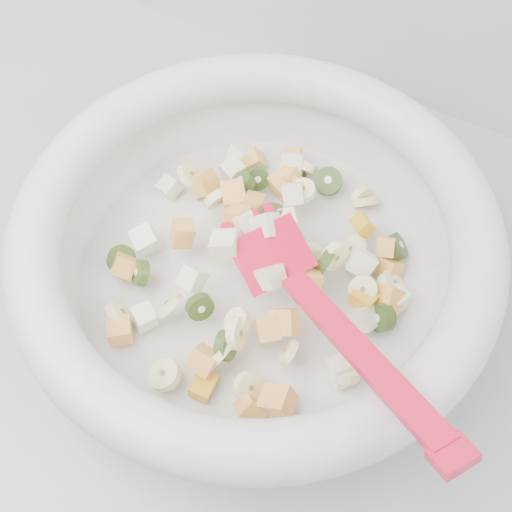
% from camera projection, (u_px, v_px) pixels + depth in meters
% --- Properties ---
extents(counter, '(2.00, 0.60, 0.90)m').
position_uv_depth(counter, '(290.00, 434.00, 0.98)').
color(counter, '#A3A4A9').
rests_on(counter, ground).
extents(mixing_bowl, '(0.42, 0.41, 0.15)m').
position_uv_depth(mixing_bowl, '(256.00, 247.00, 0.55)').
color(mixing_bowl, white).
rests_on(mixing_bowl, counter).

